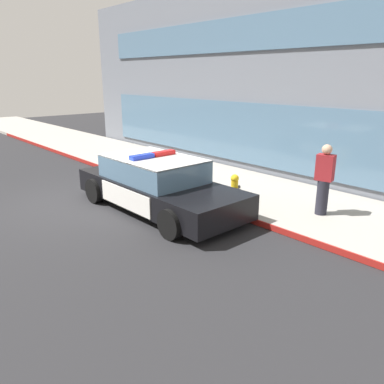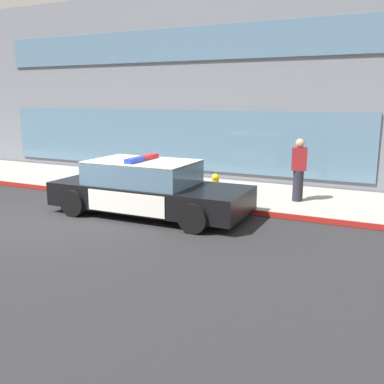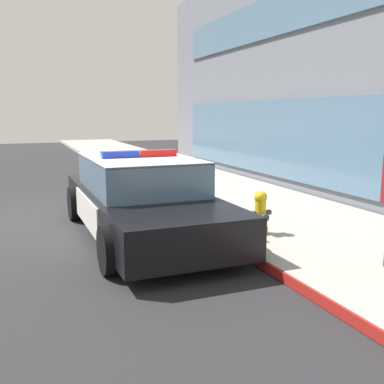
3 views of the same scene
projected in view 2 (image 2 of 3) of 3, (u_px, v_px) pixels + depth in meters
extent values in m
plane|color=#262628|center=(54.00, 219.00, 10.76)|extent=(48.00, 48.00, 0.00)
cube|color=#A39E93|center=(144.00, 185.00, 14.49)|extent=(48.00, 3.59, 0.15)
cube|color=maroon|center=(112.00, 196.00, 12.90)|extent=(28.80, 0.04, 0.14)
cube|color=slate|center=(280.00, 89.00, 18.61)|extent=(23.92, 9.84, 6.55)
cube|color=slate|center=(166.00, 139.00, 15.86)|extent=(14.35, 0.08, 2.10)
cube|color=slate|center=(243.00, 41.00, 13.95)|extent=(20.09, 0.08, 1.10)
cube|color=black|center=(150.00, 195.00, 11.04)|extent=(5.07, 1.96, 0.60)
cube|color=silver|center=(208.00, 195.00, 10.33)|extent=(1.73, 1.89, 0.05)
cube|color=silver|center=(93.00, 183.00, 11.74)|extent=(1.43, 1.89, 0.05)
cube|color=silver|center=(165.00, 188.00, 11.94)|extent=(2.12, 0.05, 0.51)
cube|color=silver|center=(125.00, 203.00, 10.23)|extent=(2.12, 0.05, 0.51)
cube|color=yellow|center=(165.00, 188.00, 11.95)|extent=(0.22, 0.01, 0.26)
cube|color=slate|center=(143.00, 173.00, 11.00)|extent=(2.64, 1.75, 0.60)
cube|color=silver|center=(142.00, 161.00, 10.94)|extent=(2.64, 1.75, 0.04)
cube|color=red|center=(149.00, 157.00, 11.23)|extent=(0.21, 0.65, 0.11)
cube|color=blue|center=(135.00, 160.00, 10.62)|extent=(0.21, 0.65, 0.11)
cylinder|color=black|center=(225.00, 200.00, 11.23)|extent=(0.68, 0.23, 0.68)
cylinder|color=black|center=(193.00, 218.00, 9.54)|extent=(0.68, 0.23, 0.68)
cylinder|color=black|center=(117.00, 189.00, 12.61)|extent=(0.68, 0.23, 0.68)
cylinder|color=black|center=(73.00, 203.00, 10.92)|extent=(0.68, 0.23, 0.68)
cylinder|color=gold|center=(215.00, 197.00, 12.15)|extent=(0.28, 0.28, 0.10)
cylinder|color=gold|center=(215.00, 188.00, 12.10)|extent=(0.19, 0.19, 0.45)
sphere|color=gold|center=(216.00, 178.00, 12.03)|extent=(0.22, 0.22, 0.22)
cylinder|color=#333338|center=(216.00, 175.00, 12.02)|extent=(0.06, 0.06, 0.05)
cylinder|color=#333338|center=(213.00, 188.00, 11.96)|extent=(0.09, 0.10, 0.09)
cylinder|color=#333338|center=(217.00, 186.00, 12.22)|extent=(0.09, 0.10, 0.09)
cylinder|color=#333338|center=(220.00, 189.00, 12.04)|extent=(0.10, 0.12, 0.12)
cylinder|color=#23232D|center=(298.00, 186.00, 11.89)|extent=(0.28, 0.28, 0.85)
cube|color=maroon|center=(299.00, 159.00, 11.74)|extent=(0.45, 0.34, 0.62)
sphere|color=tan|center=(300.00, 143.00, 11.65)|extent=(0.24, 0.24, 0.24)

